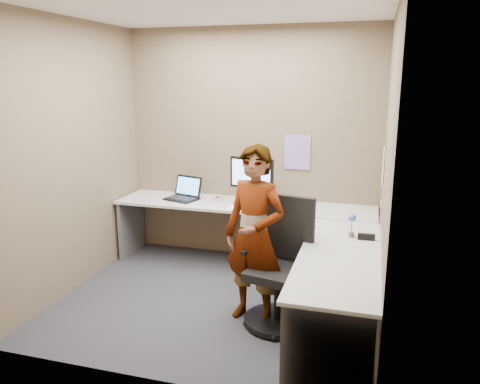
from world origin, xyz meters
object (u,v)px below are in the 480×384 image
(monitor, at_px, (252,176))
(person, at_px, (254,236))
(desk, at_px, (270,235))
(office_chair, at_px, (281,274))

(monitor, height_order, person, person)
(monitor, bearing_deg, person, -62.01)
(desk, height_order, office_chair, office_chair)
(office_chair, bearing_deg, monitor, 129.03)
(desk, height_order, monitor, monitor)
(monitor, xyz_separation_m, person, (0.32, -1.13, -0.29))
(monitor, bearing_deg, desk, -45.26)
(office_chair, xyz_separation_m, person, (-0.24, -0.03, 0.34))
(desk, bearing_deg, office_chair, -68.37)
(desk, xyz_separation_m, monitor, (-0.32, 0.50, 0.49))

